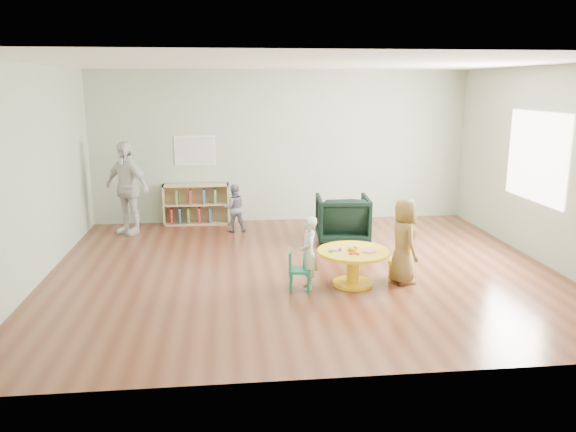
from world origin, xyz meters
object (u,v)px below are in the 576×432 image
object	(u,v)px
kid_chair_left	(297,269)
toddler	(234,208)
activity_table	(353,261)
child_right	(404,241)
bookshelf	(196,204)
adult_caretaker	(127,188)
child_left	(309,253)
armchair	(343,219)
kid_chair_right	(403,260)

from	to	relation	value
kid_chair_left	toddler	xyz separation A→B (m)	(-0.73, 2.98, 0.15)
toddler	activity_table	bearing A→B (deg)	112.46
kid_chair_left	toddler	bearing A→B (deg)	-157.08
activity_table	child_right	distance (m)	0.71
activity_table	toddler	world-z (taller)	toddler
kid_chair_left	bookshelf	size ratio (longest dim) A/B	0.43
child_right	adult_caretaker	distance (m)	4.95
bookshelf	child_left	bearing A→B (deg)	-66.27
armchair	child_left	world-z (taller)	child_left
bookshelf	adult_caretaker	world-z (taller)	adult_caretaker
kid_chair_right	adult_caretaker	bearing A→B (deg)	78.80
activity_table	child_left	bearing A→B (deg)	-173.58
bookshelf	activity_table	bearing A→B (deg)	-58.41
toddler	adult_caretaker	bearing A→B (deg)	-7.14
activity_table	armchair	bearing A→B (deg)	82.22
kid_chair_left	kid_chair_right	bearing A→B (deg)	106.63
bookshelf	child_right	xyz separation A→B (m)	(2.84, -3.51, 0.19)
bookshelf	child_left	world-z (taller)	child_left
armchair	adult_caretaker	size ratio (longest dim) A/B	0.53
kid_chair_left	child_left	distance (m)	0.24
kid_chair_left	child_left	bearing A→B (deg)	108.32
kid_chair_right	child_right	bearing A→B (deg)	-178.02
armchair	toddler	bearing A→B (deg)	-21.35
kid_chair_left	toddler	world-z (taller)	toddler
activity_table	bookshelf	distance (m)	4.16
activity_table	toddler	distance (m)	3.25
kid_chair_right	child_left	world-z (taller)	child_left
activity_table	toddler	xyz separation A→B (m)	(-1.48, 2.89, 0.10)
child_right	adult_caretaker	xyz separation A→B (m)	(-3.97, 2.94, 0.25)
kid_chair_left	toddler	distance (m)	3.08
kid_chair_right	bookshelf	world-z (taller)	bookshelf
armchair	toddler	distance (m)	1.96
armchair	child_left	size ratio (longest dim) A/B	0.92
child_left	toddler	xyz separation A→B (m)	(-0.89, 2.96, -0.04)
kid_chair_right	toddler	distance (m)	3.54
activity_table	kid_chair_right	xyz separation A→B (m)	(0.69, 0.10, -0.04)
bookshelf	armchair	bearing A→B (deg)	-31.62
adult_caretaker	kid_chair_left	bearing A→B (deg)	-13.84
bookshelf	adult_caretaker	distance (m)	1.34
kid_chair_right	armchair	size ratio (longest dim) A/B	0.62
armchair	toddler	world-z (taller)	toddler
bookshelf	child_right	distance (m)	4.52
child_left	child_right	size ratio (longest dim) A/B	0.84
armchair	child_right	size ratio (longest dim) A/B	0.77
armchair	bookshelf	bearing A→B (deg)	-26.77
kid_chair_right	bookshelf	distance (m)	4.48
kid_chair_right	adult_caretaker	xyz separation A→B (m)	(-4.00, 2.87, 0.52)
bookshelf	armchair	xyz separation A→B (m)	(2.45, -1.51, 0.02)
child_right	bookshelf	bearing A→B (deg)	32.65
child_right	kid_chair_left	bearing A→B (deg)	88.65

